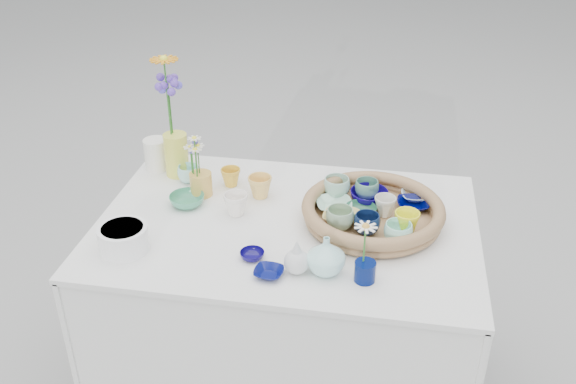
# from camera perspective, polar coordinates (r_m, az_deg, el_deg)

# --- Properties ---
(wicker_tray) EXTENTS (0.47, 0.47, 0.08)m
(wicker_tray) POSITION_cam_1_polar(r_m,az_deg,el_deg) (2.14, 7.54, -1.79)
(wicker_tray) COLOR brown
(wicker_tray) RESTS_ON display_table
(tray_ceramic_0) EXTENTS (0.17, 0.17, 0.04)m
(tray_ceramic_0) POSITION_cam_1_polar(r_m,az_deg,el_deg) (2.23, 7.22, -0.37)
(tray_ceramic_0) COLOR #150576
(tray_ceramic_0) RESTS_ON wicker_tray
(tray_ceramic_1) EXTENTS (0.12, 0.12, 0.03)m
(tray_ceramic_1) POSITION_cam_1_polar(r_m,az_deg,el_deg) (2.22, 11.04, -1.09)
(tray_ceramic_1) COLOR #010440
(tray_ceramic_1) RESTS_ON wicker_tray
(tray_ceramic_2) EXTENTS (0.10, 0.10, 0.08)m
(tray_ceramic_2) POSITION_cam_1_polar(r_m,az_deg,el_deg) (2.07, 10.49, -2.69)
(tray_ceramic_2) COLOR yellow
(tray_ceramic_2) RESTS_ON wicker_tray
(tray_ceramic_3) EXTENTS (0.14, 0.14, 0.03)m
(tray_ceramic_3) POSITION_cam_1_polar(r_m,az_deg,el_deg) (2.15, 6.46, -1.71)
(tray_ceramic_3) COLOR #327859
(tray_ceramic_3) RESTS_ON wicker_tray
(tray_ceramic_4) EXTENTS (0.12, 0.12, 0.07)m
(tray_ceramic_4) POSITION_cam_1_polar(r_m,az_deg,el_deg) (2.07, 4.63, -2.39)
(tray_ceramic_4) COLOR #80A586
(tray_ceramic_4) RESTS_ON wicker_tray
(tray_ceramic_5) EXTENTS (0.14, 0.14, 0.03)m
(tray_ceramic_5) POSITION_cam_1_polar(r_m,az_deg,el_deg) (2.18, 4.13, -1.20)
(tray_ceramic_5) COLOR #ACDFC5
(tray_ceramic_5) RESTS_ON wicker_tray
(tray_ceramic_6) EXTENTS (0.12, 0.12, 0.07)m
(tray_ceramic_6) POSITION_cam_1_polar(r_m,az_deg,el_deg) (2.24, 4.35, 0.40)
(tray_ceramic_6) COLOR #95C2AE
(tray_ceramic_6) RESTS_ON wicker_tray
(tray_ceramic_7) EXTENTS (0.08, 0.08, 0.07)m
(tray_ceramic_7) POSITION_cam_1_polar(r_m,az_deg,el_deg) (2.15, 8.61, -1.26)
(tray_ceramic_7) COLOR silver
(tray_ceramic_7) RESTS_ON wicker_tray
(tray_ceramic_8) EXTENTS (0.11, 0.11, 0.02)m
(tray_ceramic_8) POSITION_cam_1_polar(r_m,az_deg,el_deg) (2.28, 11.27, -0.33)
(tray_ceramic_8) COLOR #B1D5F3
(tray_ceramic_8) RESTS_ON wicker_tray
(tray_ceramic_9) EXTENTS (0.11, 0.11, 0.07)m
(tray_ceramic_9) POSITION_cam_1_polar(r_m,az_deg,el_deg) (2.05, 7.03, -2.83)
(tray_ceramic_9) COLOR #0D1C41
(tray_ceramic_9) RESTS_ON wicker_tray
(tray_ceramic_10) EXTENTS (0.14, 0.14, 0.03)m
(tray_ceramic_10) POSITION_cam_1_polar(r_m,az_deg,el_deg) (2.11, 4.76, -2.26)
(tray_ceramic_10) COLOR #D9C169
(tray_ceramic_10) RESTS_ON wicker_tray
(tray_ceramic_11) EXTENTS (0.11, 0.11, 0.07)m
(tray_ceramic_11) POSITION_cam_1_polar(r_m,az_deg,el_deg) (2.02, 9.76, -3.64)
(tray_ceramic_11) COLOR #9DE9D3
(tray_ceramic_11) RESTS_ON wicker_tray
(tray_ceramic_12) EXTENTS (0.11, 0.11, 0.07)m
(tray_ceramic_12) POSITION_cam_1_polar(r_m,az_deg,el_deg) (2.25, 7.02, 0.24)
(tray_ceramic_12) COLOR #508671
(tray_ceramic_12) RESTS_ON wicker_tray
(loose_ceramic_0) EXTENTS (0.09, 0.09, 0.07)m
(loose_ceramic_0) POSITION_cam_1_polar(r_m,az_deg,el_deg) (2.35, -5.11, 1.32)
(loose_ceramic_0) COLOR gold
(loose_ceramic_0) RESTS_ON display_table
(loose_ceramic_1) EXTENTS (0.10, 0.10, 0.08)m
(loose_ceramic_1) POSITION_cam_1_polar(r_m,az_deg,el_deg) (2.27, -2.50, 0.46)
(loose_ceramic_1) COLOR #EFBE5C
(loose_ceramic_1) RESTS_ON display_table
(loose_ceramic_2) EXTENTS (0.16, 0.16, 0.04)m
(loose_ceramic_2) POSITION_cam_1_polar(r_m,az_deg,el_deg) (2.26, -8.96, -0.73)
(loose_ceramic_2) COLOR #3E936D
(loose_ceramic_2) RESTS_ON display_table
(loose_ceramic_3) EXTENTS (0.10, 0.10, 0.08)m
(loose_ceramic_3) POSITION_cam_1_polar(r_m,az_deg,el_deg) (2.17, -4.65, -1.10)
(loose_ceramic_3) COLOR white
(loose_ceramic_3) RESTS_ON display_table
(loose_ceramic_4) EXTENTS (0.08, 0.08, 0.02)m
(loose_ceramic_4) POSITION_cam_1_polar(r_m,az_deg,el_deg) (1.97, -3.20, -5.62)
(loose_ceramic_4) COLOR #0C054E
(loose_ceramic_4) RESTS_ON display_table
(loose_ceramic_5) EXTENTS (0.11, 0.11, 0.06)m
(loose_ceramic_5) POSITION_cam_1_polar(r_m,az_deg,el_deg) (2.40, -8.84, 1.61)
(loose_ceramic_5) COLOR #A2E5DF
(loose_ceramic_5) RESTS_ON display_table
(loose_ceramic_6) EXTENTS (0.09, 0.09, 0.02)m
(loose_ceramic_6) POSITION_cam_1_polar(r_m,az_deg,el_deg) (1.90, -1.72, -7.18)
(loose_ceramic_6) COLOR #070E54
(loose_ceramic_6) RESTS_ON display_table
(fluted_bowl) EXTENTS (0.20, 0.20, 0.08)m
(fluted_bowl) POSITION_cam_1_polar(r_m,az_deg,el_deg) (2.05, -14.41, -4.03)
(fluted_bowl) COLOR white
(fluted_bowl) RESTS_ON display_table
(bud_vase_paleblue) EXTENTS (0.08, 0.08, 0.12)m
(bud_vase_paleblue) POSITION_cam_1_polar(r_m,az_deg,el_deg) (1.88, 0.78, -5.71)
(bud_vase_paleblue) COLOR silver
(bud_vase_paleblue) RESTS_ON display_table
(bud_vase_seafoam) EXTENTS (0.14, 0.14, 0.12)m
(bud_vase_seafoam) POSITION_cam_1_polar(r_m,az_deg,el_deg) (1.89, 3.40, -5.63)
(bud_vase_seafoam) COLOR #B1EDE8
(bud_vase_seafoam) RESTS_ON display_table
(bud_vase_cobalt) EXTENTS (0.08, 0.08, 0.06)m
(bud_vase_cobalt) POSITION_cam_1_polar(r_m,az_deg,el_deg) (1.88, 6.85, -7.02)
(bud_vase_cobalt) COLOR #02104A
(bud_vase_cobalt) RESTS_ON display_table
(single_daisy) EXTENTS (0.10, 0.10, 0.14)m
(single_daisy) POSITION_cam_1_polar(r_m,az_deg,el_deg) (1.83, 6.82, -4.63)
(single_daisy) COLOR white
(single_daisy) RESTS_ON bud_vase_cobalt
(tall_vase_yellow) EXTENTS (0.09, 0.09, 0.17)m
(tall_vase_yellow) POSITION_cam_1_polar(r_m,az_deg,el_deg) (2.43, -9.89, 3.29)
(tall_vase_yellow) COLOR #DEDF48
(tall_vase_yellow) RESTS_ON display_table
(gerbera) EXTENTS (0.14, 0.14, 0.30)m
(gerbera) POSITION_cam_1_polar(r_m,az_deg,el_deg) (2.35, -10.65, 8.22)
(gerbera) COLOR orange
(gerbera) RESTS_ON tall_vase_yellow
(hydrangea) EXTENTS (0.10, 0.10, 0.27)m
(hydrangea) POSITION_cam_1_polar(r_m,az_deg,el_deg) (2.38, -10.43, 7.31)
(hydrangea) COLOR #613EC1
(hydrangea) RESTS_ON tall_vase_yellow
(white_pitcher) EXTENTS (0.14, 0.11, 0.12)m
(white_pitcher) POSITION_cam_1_polar(r_m,az_deg,el_deg) (2.50, -11.64, 3.30)
(white_pitcher) COLOR white
(white_pitcher) RESTS_ON display_table
(daisy_cup) EXTENTS (0.10, 0.10, 0.09)m
(daisy_cup) POSITION_cam_1_polar(r_m,az_deg,el_deg) (2.30, -7.73, 0.71)
(daisy_cup) COLOR gold
(daisy_cup) RESTS_ON display_table
(daisy_posy) EXTENTS (0.10, 0.10, 0.15)m
(daisy_posy) POSITION_cam_1_polar(r_m,az_deg,el_deg) (2.24, -8.26, 3.17)
(daisy_posy) COLOR white
(daisy_posy) RESTS_ON daisy_cup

